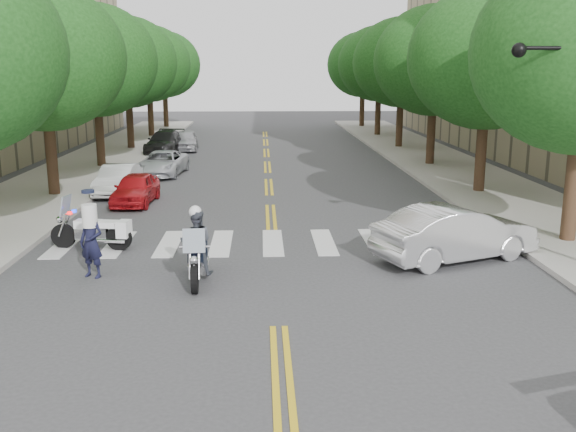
{
  "coord_description": "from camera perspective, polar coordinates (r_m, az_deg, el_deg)",
  "views": [
    {
      "loc": [
        -0.32,
        -12.16,
        5.08
      ],
      "look_at": [
        0.37,
        4.41,
        1.3
      ],
      "focal_mm": 40.0,
      "sensor_mm": 36.0,
      "label": 1
    }
  ],
  "objects": [
    {
      "name": "ground",
      "position": [
        13.18,
        -0.83,
        -9.83
      ],
      "size": [
        140.0,
        140.0,
        0.0
      ],
      "primitive_type": "plane",
      "color": "#38383A",
      "rests_on": "ground"
    },
    {
      "name": "sidewalk_left",
      "position": [
        35.72,
        -17.31,
        4.21
      ],
      "size": [
        5.0,
        60.0,
        0.15
      ],
      "primitive_type": "cube",
      "color": "#9E9991",
      "rests_on": "ground"
    },
    {
      "name": "sidewalk_right",
      "position": [
        35.89,
        13.55,
        4.47
      ],
      "size": [
        5.0,
        60.0,
        0.15
      ],
      "primitive_type": "cube",
      "color": "#9E9991",
      "rests_on": "ground"
    },
    {
      "name": "tree_l_1",
      "position": [
        27.5,
        -20.91,
        13.01
      ],
      "size": [
        6.4,
        6.4,
        8.45
      ],
      "color": "#382316",
      "rests_on": "ground"
    },
    {
      "name": "tree_l_2",
      "position": [
        35.2,
        -16.79,
        13.09
      ],
      "size": [
        6.4,
        6.4,
        8.45
      ],
      "color": "#382316",
      "rests_on": "ground"
    },
    {
      "name": "tree_l_3",
      "position": [
        43.01,
        -14.14,
        13.1
      ],
      "size": [
        6.4,
        6.4,
        8.45
      ],
      "color": "#382316",
      "rests_on": "ground"
    },
    {
      "name": "tree_l_4",
      "position": [
        50.87,
        -12.32,
        13.09
      ],
      "size": [
        6.4,
        6.4,
        8.45
      ],
      "color": "#382316",
      "rests_on": "ground"
    },
    {
      "name": "tree_l_5",
      "position": [
        58.78,
        -10.98,
        13.08
      ],
      "size": [
        6.4,
        6.4,
        8.45
      ],
      "color": "#382316",
      "rests_on": "ground"
    },
    {
      "name": "tree_r_1",
      "position": [
        27.71,
        17.3,
        13.26
      ],
      "size": [
        6.4,
        6.4,
        8.45
      ],
      "color": "#382316",
      "rests_on": "ground"
    },
    {
      "name": "tree_r_2",
      "position": [
        35.36,
        12.9,
        13.3
      ],
      "size": [
        6.4,
        6.4,
        8.45
      ],
      "color": "#382316",
      "rests_on": "ground"
    },
    {
      "name": "tree_r_3",
      "position": [
        43.14,
        10.08,
        13.28
      ],
      "size": [
        6.4,
        6.4,
        8.45
      ],
      "color": "#382316",
      "rests_on": "ground"
    },
    {
      "name": "tree_r_4",
      "position": [
        50.98,
        8.12,
        13.25
      ],
      "size": [
        6.4,
        6.4,
        8.45
      ],
      "color": "#382316",
      "rests_on": "ground"
    },
    {
      "name": "tree_r_5",
      "position": [
        58.87,
        6.69,
        13.22
      ],
      "size": [
        6.4,
        6.4,
        8.45
      ],
      "color": "#382316",
      "rests_on": "ground"
    },
    {
      "name": "motorcycle_police",
      "position": [
        15.84,
        -8.13,
        -2.79
      ],
      "size": [
        0.81,
        2.35,
        1.91
      ],
      "rotation": [
        0.0,
        0.0,
        3.18
      ],
      "color": "black",
      "rests_on": "ground"
    },
    {
      "name": "motorcycle_parked",
      "position": [
        19.29,
        -16.55,
        -1.3
      ],
      "size": [
        2.42,
        0.85,
        1.57
      ],
      "rotation": [
        0.0,
        0.0,
        1.39
      ],
      "color": "black",
      "rests_on": "ground"
    },
    {
      "name": "officer_standing",
      "position": [
        16.69,
        -17.07,
        -2.26
      ],
      "size": [
        0.77,
        0.66,
        1.79
      ],
      "primitive_type": "imported",
      "rotation": [
        0.0,
        0.0,
        -0.43
      ],
      "color": "black",
      "rests_on": "ground"
    },
    {
      "name": "convertible",
      "position": [
        18.0,
        14.66,
        -1.48
      ],
      "size": [
        4.87,
        3.25,
        1.52
      ],
      "primitive_type": "imported",
      "rotation": [
        0.0,
        0.0,
        1.96
      ],
      "color": "silver",
      "rests_on": "ground"
    },
    {
      "name": "parked_car_a",
      "position": [
        25.52,
        -13.39,
        2.38
      ],
      "size": [
        1.59,
        3.59,
        1.2
      ],
      "primitive_type": "imported",
      "rotation": [
        0.0,
        0.0,
        -0.05
      ],
      "color": "red",
      "rests_on": "ground"
    },
    {
      "name": "parked_car_b",
      "position": [
        27.68,
        -14.86,
        3.13
      ],
      "size": [
        1.45,
        3.79,
        1.23
      ],
      "primitive_type": "imported",
      "rotation": [
        0.0,
        0.0,
        -0.04
      ],
      "color": "silver",
      "rests_on": "ground"
    },
    {
      "name": "parked_car_c",
      "position": [
        32.35,
        -11.09,
        4.63
      ],
      "size": [
        2.34,
        4.42,
        1.18
      ],
      "primitive_type": "imported",
      "rotation": [
        0.0,
        0.0,
        -0.09
      ],
      "color": "silver",
      "rests_on": "ground"
    },
    {
      "name": "parked_car_d",
      "position": [
        40.88,
        -10.86,
        6.46
      ],
      "size": [
        2.24,
        4.91,
        1.39
      ],
      "primitive_type": "imported",
      "rotation": [
        0.0,
        0.0,
        -0.06
      ],
      "color": "black",
      "rests_on": "ground"
    },
    {
      "name": "parked_car_e",
      "position": [
        42.18,
        -9.09,
        6.66
      ],
      "size": [
        1.75,
        3.91,
        1.31
      ],
      "primitive_type": "imported",
      "rotation": [
        0.0,
        0.0,
        0.06
      ],
      "color": "#A7A7AC",
      "rests_on": "ground"
    }
  ]
}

